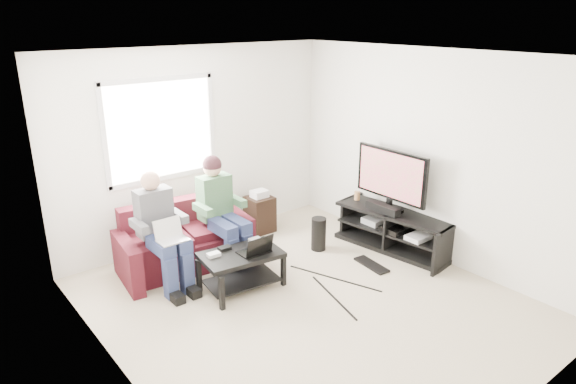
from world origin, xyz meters
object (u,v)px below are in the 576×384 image
(sofa, at_px, (184,242))
(coffee_table, at_px, (241,262))
(subwoofer, at_px, (319,234))
(tv_stand, at_px, (393,232))
(tv, at_px, (391,176))
(end_table, at_px, (260,213))

(sofa, xyz_separation_m, coffee_table, (0.22, -0.95, 0.03))
(coffee_table, xyz_separation_m, subwoofer, (1.36, 0.21, -0.11))
(sofa, distance_m, subwoofer, 1.75)
(subwoofer, bearing_deg, tv_stand, -38.01)
(tv_stand, relative_size, tv, 1.50)
(sofa, bearing_deg, subwoofer, -24.97)
(sofa, xyz_separation_m, tv_stand, (2.36, -1.34, -0.06))
(coffee_table, relative_size, tv, 0.87)
(subwoofer, xyz_separation_m, end_table, (-0.25, 0.98, 0.06))
(tv_stand, height_order, subwoofer, tv_stand)
(coffee_table, distance_m, tv, 2.26)
(tv, height_order, end_table, tv)
(coffee_table, height_order, end_table, end_table)
(sofa, distance_m, tv_stand, 2.71)
(coffee_table, relative_size, subwoofer, 2.16)
(sofa, relative_size, tv_stand, 1.05)
(coffee_table, bearing_deg, tv, -7.92)
(tv, bearing_deg, tv_stand, -88.53)
(tv, bearing_deg, coffee_table, 172.08)
(tv, distance_m, end_table, 1.94)
(coffee_table, height_order, tv_stand, tv_stand)
(subwoofer, height_order, end_table, end_table)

